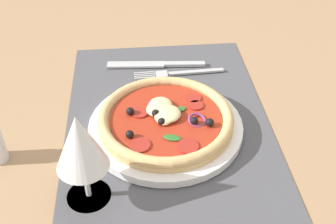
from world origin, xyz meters
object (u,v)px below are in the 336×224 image
object	(u,v)px
fork	(174,74)
wine_glass	(80,146)
plate	(166,127)
knife	(155,64)
pizza	(166,118)

from	to	relation	value
fork	wine_glass	bearing A→B (deg)	60.06
plate	knife	world-z (taller)	plate
plate	pizza	world-z (taller)	pizza
fork	plate	bearing A→B (deg)	76.94
plate	fork	xyz separation A→B (cm)	(16.41, -3.10, -0.47)
pizza	wine_glass	size ratio (longest dim) A/B	1.51
plate	wine_glass	size ratio (longest dim) A/B	1.73
plate	fork	distance (cm)	16.71
fork	wine_glass	xyz separation A→B (cm)	(-29.26, 15.27, 9.43)
fork	knife	bearing A→B (deg)	-47.95
plate	wine_glass	world-z (taller)	wine_glass
knife	wine_glass	distance (cm)	36.13
plate	wine_glass	xyz separation A→B (cm)	(-12.84, 12.17, 8.96)
plate	knife	xyz separation A→B (cm)	(20.01, 0.43, -0.43)
pizza	wine_glass	xyz separation A→B (cm)	(-12.88, 12.16, 7.15)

